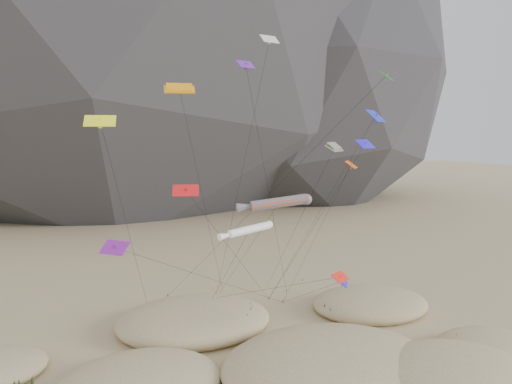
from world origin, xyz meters
TOP-DOWN VIEW (x-y plane):
  - dunes at (-0.03, 4.65)m, footprint 50.42×35.87m
  - dune_grass at (-1.08, 3.68)m, footprint 42.53×28.44m
  - kite_stakes at (2.98, 24.06)m, footprint 20.68×7.41m
  - rainbow_tube_kite at (3.16, 12.51)m, footprint 7.35×13.07m
  - white_tube_kite at (-0.53, 10.64)m, footprint 5.75×10.65m
  - orange_parafoil at (-5.11, 15.61)m, footprint 9.80×13.52m
  - multi_parafoil at (8.12, 10.64)m, footprint 2.55×17.19m
  - delta_kites at (3.40, 11.01)m, footprint 29.04×21.45m

SIDE VIEW (x-z plane):
  - kite_stakes at x=2.98m, z-range 0.00..0.30m
  - dunes at x=-0.03m, z-range -1.18..2.64m
  - dune_grass at x=-1.08m, z-range 0.03..1.65m
  - white_tube_kite at x=-0.53m, z-range 5.07..16.38m
  - rainbow_tube_kite at x=3.16m, z-range 5.94..19.46m
  - delta_kites at x=3.40m, z-range 2.47..31.30m
  - multi_parafoil at x=8.12m, z-range 8.53..26.94m
  - orange_parafoil at x=-5.11m, z-range 11.11..34.88m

